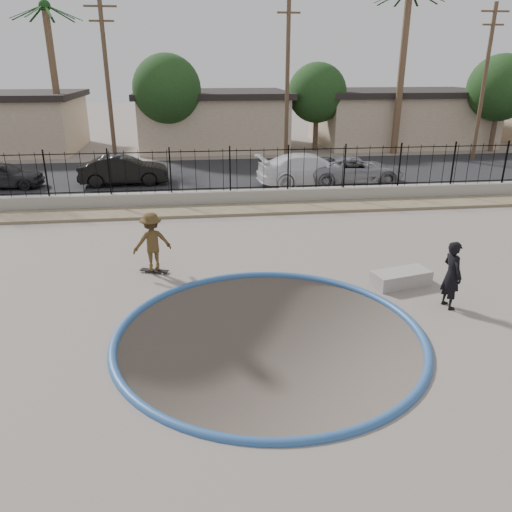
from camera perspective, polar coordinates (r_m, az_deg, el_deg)
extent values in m
cube|color=slate|center=(23.74, -3.18, 4.45)|extent=(120.00, 120.00, 2.20)
torus|color=#2D5692|center=(11.35, 1.54, -9.06)|extent=(7.04, 7.04, 0.20)
cube|color=#988663|center=(20.73, -2.68, 5.30)|extent=(42.00, 1.60, 0.11)
cube|color=gray|center=(21.73, -2.93, 6.71)|extent=(42.00, 0.45, 0.60)
cube|color=black|center=(21.63, -2.95, 7.79)|extent=(40.00, 0.04, 0.03)
cube|color=black|center=(21.32, -3.03, 11.92)|extent=(40.00, 0.04, 0.04)
cube|color=black|center=(28.31, -3.97, 9.50)|extent=(90.00, 8.00, 0.04)
cube|color=tan|center=(37.43, -4.94, 15.00)|extent=(10.00, 8.00, 3.50)
cube|color=black|center=(37.28, -5.03, 17.98)|extent=(10.60, 8.60, 0.40)
cube|color=tan|center=(40.49, 15.98, 14.76)|extent=(12.00, 8.00, 3.50)
cube|color=black|center=(40.35, 16.27, 17.50)|extent=(12.60, 8.60, 0.40)
cylinder|color=brown|center=(35.73, -21.96, 17.78)|extent=(0.44, 0.44, 9.00)
sphere|color=#163D15|center=(35.86, -23.01, 24.84)|extent=(0.70, 0.70, 0.70)
cylinder|color=brown|center=(35.38, 16.26, 19.22)|extent=(0.44, 0.44, 10.00)
cylinder|color=#473323|center=(30.05, -16.54, 18.03)|extent=(0.24, 0.24, 9.00)
cube|color=#473323|center=(30.16, -17.40, 25.60)|extent=(1.70, 0.10, 0.10)
cube|color=#473323|center=(30.10, -17.25, 24.28)|extent=(1.30, 0.10, 0.10)
cylinder|color=#473323|center=(30.21, 3.60, 19.29)|extent=(0.24, 0.24, 9.50)
cube|color=#473323|center=(30.31, 3.76, 26.01)|extent=(1.30, 0.10, 0.10)
cylinder|color=#473323|center=(34.49, 24.58, 17.35)|extent=(0.24, 0.24, 9.00)
cube|color=#473323|center=(34.58, 25.67, 23.91)|extent=(1.70, 0.10, 0.10)
cube|color=#473323|center=(34.53, 25.47, 22.77)|extent=(1.30, 0.10, 0.10)
cylinder|color=#473323|center=(33.98, -9.86, 13.74)|extent=(0.34, 0.34, 3.00)
sphere|color=#143311|center=(33.76, -10.16, 18.28)|extent=(4.32, 4.32, 4.32)
cylinder|color=#473323|center=(35.98, 6.82, 14.09)|extent=(0.34, 0.34, 2.75)
sphere|color=#143311|center=(35.77, 7.00, 18.02)|extent=(3.96, 3.96, 3.96)
cylinder|color=#473323|center=(38.82, 25.52, 12.94)|extent=(0.34, 0.34, 3.00)
sphere|color=#143311|center=(38.62, 26.17, 16.88)|extent=(4.32, 4.32, 4.32)
imported|color=brown|center=(14.58, -11.77, 1.24)|extent=(1.24, 0.92, 1.71)
cube|color=black|center=(14.86, -11.55, -1.62)|extent=(0.87, 0.49, 0.02)
cylinder|color=silver|center=(14.93, -12.66, -1.76)|extent=(0.06, 0.05, 0.06)
cylinder|color=silver|center=(15.06, -12.41, -1.54)|extent=(0.06, 0.05, 0.06)
cylinder|color=silver|center=(14.70, -10.64, -1.97)|extent=(0.06, 0.05, 0.06)
cylinder|color=silver|center=(14.83, -10.41, -1.74)|extent=(0.06, 0.05, 0.06)
imported|color=black|center=(13.14, 21.47, -2.03)|extent=(0.50, 0.68, 1.73)
cube|color=gray|center=(14.28, 16.22, -2.43)|extent=(1.72, 1.05, 0.40)
imported|color=#232325|center=(27.35, -26.93, 8.26)|extent=(3.77, 1.70, 1.26)
imported|color=black|center=(26.01, -14.88, 9.46)|extent=(4.39, 1.71, 1.42)
imported|color=white|center=(25.24, 6.17, 9.81)|extent=(5.43, 2.60, 1.53)
imported|color=#93939B|center=(25.86, 11.14, 9.62)|extent=(4.92, 2.34, 1.36)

